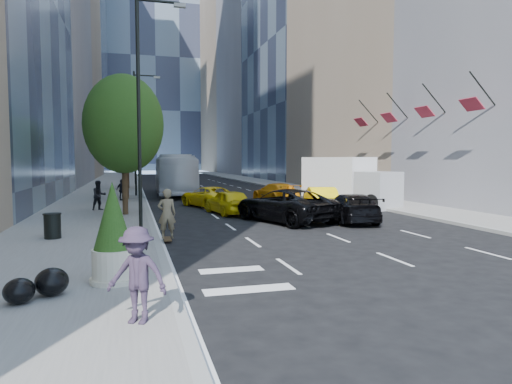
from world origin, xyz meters
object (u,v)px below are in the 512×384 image
object	(u,v)px
trash_can	(52,226)
planter_shrub	(113,234)
city_bus	(174,175)
box_truck	(348,181)
black_sedan_mercedes	(351,208)
skateboarder	(167,217)
black_sedan_lincoln	(285,205)

from	to	relation	value
trash_can	planter_shrub	xyz separation A→B (m)	(2.44, -6.96, 0.71)
city_bus	box_truck	xyz separation A→B (m)	(10.29, -12.73, -0.11)
black_sedan_mercedes	trash_can	xyz separation A→B (m)	(-13.38, -2.10, -0.11)
trash_can	planter_shrub	bearing A→B (deg)	-70.73
skateboarder	trash_can	xyz separation A→B (m)	(-4.15, 1.03, -0.34)
skateboarder	black_sedan_lincoln	xyz separation A→B (m)	(6.10, 4.07, -0.12)
black_sedan_lincoln	planter_shrub	bearing A→B (deg)	32.28
black_sedan_mercedes	trash_can	world-z (taller)	black_sedan_mercedes
black_sedan_lincoln	black_sedan_mercedes	bearing A→B (deg)	143.68
city_bus	planter_shrub	distance (m)	29.31
black_sedan_mercedes	box_truck	world-z (taller)	box_truck
black_sedan_mercedes	black_sedan_lincoln	bearing A→B (deg)	-5.68
skateboarder	trash_can	size ratio (longest dim) A/B	2.08
black_sedan_mercedes	city_bus	bearing A→B (deg)	-60.19
black_sedan_mercedes	planter_shrub	size ratio (longest dim) A/B	2.00
black_sedan_lincoln	city_bus	size ratio (longest dim) A/B	0.47
skateboarder	trash_can	bearing A→B (deg)	-14.12
black_sedan_mercedes	trash_can	distance (m)	13.54
trash_can	skateboarder	bearing A→B (deg)	-13.98
city_bus	planter_shrub	world-z (taller)	city_bus
black_sedan_lincoln	box_truck	distance (m)	9.14
trash_can	city_bus	bearing A→B (deg)	73.45
black_sedan_lincoln	planter_shrub	xyz separation A→B (m)	(-7.82, -10.00, 0.49)
city_bus	trash_can	size ratio (longest dim) A/B	13.95
box_truck	skateboarder	bearing A→B (deg)	-162.15
planter_shrub	skateboarder	bearing A→B (deg)	73.86
box_truck	trash_can	distance (m)	19.28
black_sedan_lincoln	black_sedan_mercedes	xyz separation A→B (m)	(3.12, -0.93, -0.11)
black_sedan_lincoln	box_truck	xyz separation A→B (m)	(6.59, 6.29, 0.83)
skateboarder	box_truck	world-z (taller)	box_truck
black_sedan_lincoln	planter_shrub	size ratio (longest dim) A/B	2.42
black_sedan_mercedes	planter_shrub	bearing A→B (deg)	50.58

